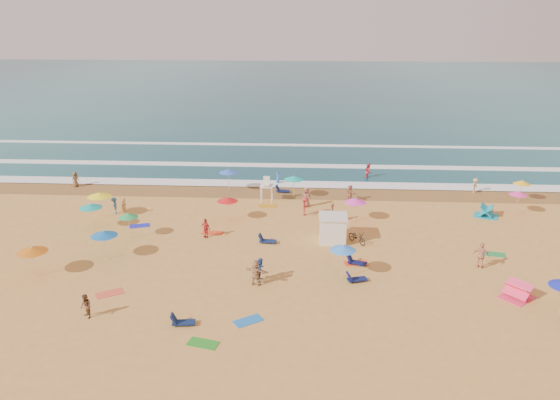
{
  "coord_description": "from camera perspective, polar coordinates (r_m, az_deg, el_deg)",
  "views": [
    {
      "loc": [
        2.25,
        -38.8,
        17.35
      ],
      "look_at": [
        -0.25,
        6.0,
        1.5
      ],
      "focal_mm": 35.0,
      "sensor_mm": 36.0,
      "label": 1
    }
  ],
  "objects": [
    {
      "name": "lifeguard_stand",
      "position": [
        51.38,
        -1.4,
        0.95
      ],
      "size": [
        1.2,
        1.2,
        2.1
      ],
      "primitive_type": null,
      "color": "white",
      "rests_on": "ground"
    },
    {
      "name": "beachgoers",
      "position": [
        46.14,
        -0.5,
        -1.55
      ],
      "size": [
        44.49,
        30.2,
        2.14
      ],
      "color": "red",
      "rests_on": "ground"
    },
    {
      "name": "ocean",
      "position": [
        124.04,
        2.16,
        11.4
      ],
      "size": [
        220.0,
        140.0,
        0.18
      ],
      "primitive_type": "cube",
      "color": "#0C4756",
      "rests_on": "ground"
    },
    {
      "name": "ground",
      "position": [
        42.56,
        -0.12,
        -4.6
      ],
      "size": [
        220.0,
        220.0,
        0.0
      ],
      "primitive_type": "plane",
      "color": "gold",
      "rests_on": "ground"
    },
    {
      "name": "wet_sand",
      "position": [
        54.2,
        0.64,
        0.79
      ],
      "size": [
        220.0,
        220.0,
        0.0
      ],
      "primitive_type": "plane",
      "color": "olive",
      "rests_on": "ground"
    },
    {
      "name": "surf_foam",
      "position": [
        62.58,
        1.01,
        3.45
      ],
      "size": [
        200.0,
        18.7,
        0.05
      ],
      "color": "white",
      "rests_on": "ground"
    },
    {
      "name": "popup_tents",
      "position": [
        44.46,
        21.97,
        -4.18
      ],
      "size": [
        4.85,
        16.84,
        1.2
      ],
      "color": "#FF3866",
      "rests_on": "ground"
    },
    {
      "name": "cabana_roof",
      "position": [
        42.5,
        5.58,
        -1.73
      ],
      "size": [
        2.2,
        2.2,
        0.12
      ],
      "primitive_type": "cube",
      "color": "silver",
      "rests_on": "cabana"
    },
    {
      "name": "cabana",
      "position": [
        42.89,
        5.53,
        -3.05
      ],
      "size": [
        2.0,
        2.0,
        2.0
      ],
      "primitive_type": "cube",
      "color": "silver",
      "rests_on": "ground"
    },
    {
      "name": "towels",
      "position": [
        39.98,
        -1.55,
        -6.25
      ],
      "size": [
        52.13,
        23.1,
        0.03
      ],
      "color": "#DB461B",
      "rests_on": "ground"
    },
    {
      "name": "loungers",
      "position": [
        40.37,
        7.82,
        -5.93
      ],
      "size": [
        61.81,
        25.0,
        0.34
      ],
      "color": "#0E1846",
      "rests_on": "ground"
    },
    {
      "name": "bicycle",
      "position": [
        42.94,
        8.06,
        -3.87
      ],
      "size": [
        1.68,
        1.86,
        0.98
      ],
      "primitive_type": "imported",
      "rotation": [
        0.0,
        0.0,
        0.68
      ],
      "color": "black",
      "rests_on": "ground"
    },
    {
      "name": "beach_umbrellas",
      "position": [
        43.42,
        -1.23,
        -1.16
      ],
      "size": [
        62.61,
        25.22,
        0.78
      ],
      "color": "yellow",
      "rests_on": "ground"
    }
  ]
}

